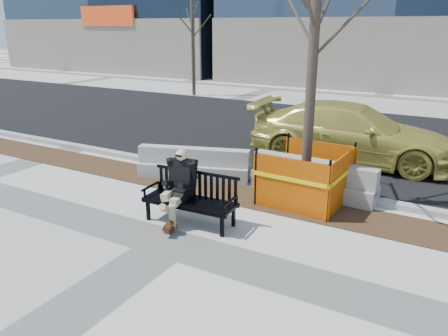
{
  "coord_description": "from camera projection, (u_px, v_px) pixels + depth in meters",
  "views": [
    {
      "loc": [
        4.17,
        -5.46,
        3.61
      ],
      "look_at": [
        0.25,
        1.46,
        1.0
      ],
      "focal_mm": 35.14,
      "sensor_mm": 36.0,
      "label": 1
    }
  ],
  "objects": [
    {
      "name": "ground",
      "position": [
        170.0,
        243.0,
        7.59
      ],
      "size": [
        120.0,
        120.0,
        0.0
      ],
      "primitive_type": "plane",
      "color": "beige",
      "rests_on": "ground"
    },
    {
      "name": "mulch_strip",
      "position": [
        240.0,
        195.0,
        9.74
      ],
      "size": [
        40.0,
        1.2,
        0.02
      ],
      "primitive_type": "cube",
      "color": "#47301C",
      "rests_on": "ground"
    },
    {
      "name": "asphalt_street",
      "position": [
        324.0,
        136.0,
        14.87
      ],
      "size": [
        60.0,
        10.4,
        0.01
      ],
      "primitive_type": "cube",
      "color": "black",
      "rests_on": "ground"
    },
    {
      "name": "curb",
      "position": [
        258.0,
        180.0,
        10.51
      ],
      "size": [
        60.0,
        0.25,
        0.12
      ],
      "primitive_type": "cube",
      "color": "#9E9B93",
      "rests_on": "ground"
    },
    {
      "name": "bench",
      "position": [
        190.0,
        223.0,
        8.38
      ],
      "size": [
        1.87,
        0.76,
        0.98
      ],
      "primitive_type": null,
      "rotation": [
        0.0,
        0.0,
        0.05
      ],
      "color": "black",
      "rests_on": "ground"
    },
    {
      "name": "seated_man",
      "position": [
        181.0,
        219.0,
        8.52
      ],
      "size": [
        0.65,
        1.03,
        1.4
      ],
      "primitive_type": null,
      "rotation": [
        0.0,
        0.0,
        0.05
      ],
      "color": "black",
      "rests_on": "ground"
    },
    {
      "name": "tree_fence",
      "position": [
        304.0,
        201.0,
        9.43
      ],
      "size": [
        2.61,
        2.61,
        6.19
      ],
      "primitive_type": null,
      "rotation": [
        0.0,
        0.0,
        -0.05
      ],
      "color": "#EC6801",
      "rests_on": "ground"
    },
    {
      "name": "sedan",
      "position": [
        349.0,
        161.0,
        12.18
      ],
      "size": [
        5.58,
        2.54,
        1.58
      ],
      "primitive_type": "imported",
      "rotation": [
        0.0,
        0.0,
        1.63
      ],
      "color": "gold",
      "rests_on": "ground"
    },
    {
      "name": "jersey_barrier_left",
      "position": [
        194.0,
        178.0,
        10.8
      ],
      "size": [
        2.77,
        1.37,
        0.78
      ],
      "primitive_type": null,
      "rotation": [
        0.0,
        0.0,
        0.32
      ],
      "color": "#A7A49C",
      "rests_on": "ground"
    },
    {
      "name": "jersey_barrier_right",
      "position": [
        311.0,
        194.0,
        9.8
      ],
      "size": [
        2.85,
        0.75,
        0.81
      ],
      "primitive_type": null,
      "rotation": [
        0.0,
        0.0,
        -0.07
      ],
      "color": "gray",
      "rests_on": "ground"
    },
    {
      "name": "far_tree_left",
      "position": [
        194.0,
        95.0,
        23.5
      ],
      "size": [
        2.16,
        2.16,
        5.71
      ],
      "primitive_type": null,
      "rotation": [
        0.0,
        0.0,
        -0.02
      ],
      "color": "brown",
      "rests_on": "ground"
    }
  ]
}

